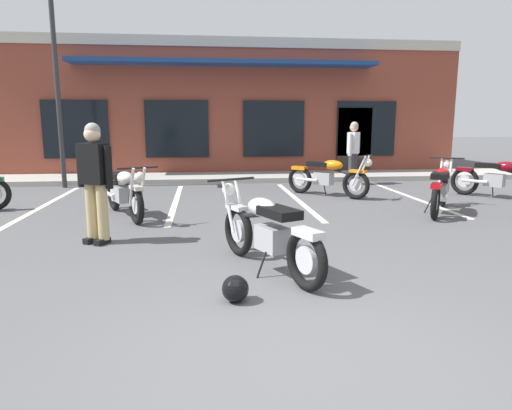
{
  "coord_description": "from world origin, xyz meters",
  "views": [
    {
      "loc": [
        -0.71,
        -2.95,
        1.7
      ],
      "look_at": [
        0.0,
        3.27,
        0.55
      ],
      "focal_mm": 32.25,
      "sensor_mm": 36.0,
      "label": 1
    }
  ],
  "objects_px": {
    "person_in_black_shirt": "(95,176)",
    "person_in_shorts_foreground": "(353,149)",
    "motorcycle_red_sportbike": "(441,188)",
    "motorcycle_black_cruiser": "(124,192)",
    "motorcycle_orange_scrambler": "(328,176)",
    "parking_lot_lamp_post": "(53,55)",
    "motorcycle_foreground_classic": "(267,231)",
    "motorcycle_silver_naked": "(500,178)",
    "helmet_on_pavement": "(235,289)"
  },
  "relations": [
    {
      "from": "motorcycle_red_sportbike",
      "to": "motorcycle_orange_scrambler",
      "type": "bearing_deg",
      "value": 127.58
    },
    {
      "from": "motorcycle_silver_naked",
      "to": "helmet_on_pavement",
      "type": "height_order",
      "value": "motorcycle_silver_naked"
    },
    {
      "from": "person_in_shorts_foreground",
      "to": "motorcycle_foreground_classic",
      "type": "bearing_deg",
      "value": -115.37
    },
    {
      "from": "motorcycle_silver_naked",
      "to": "person_in_shorts_foreground",
      "type": "distance_m",
      "value": 3.63
    },
    {
      "from": "person_in_black_shirt",
      "to": "motorcycle_foreground_classic",
      "type": "bearing_deg",
      "value": -33.66
    },
    {
      "from": "motorcycle_foreground_classic",
      "to": "person_in_shorts_foreground",
      "type": "distance_m",
      "value": 7.68
    },
    {
      "from": "person_in_black_shirt",
      "to": "helmet_on_pavement",
      "type": "bearing_deg",
      "value": -53.2
    },
    {
      "from": "motorcycle_silver_naked",
      "to": "parking_lot_lamp_post",
      "type": "bearing_deg",
      "value": 164.52
    },
    {
      "from": "person_in_black_shirt",
      "to": "parking_lot_lamp_post",
      "type": "bearing_deg",
      "value": 110.26
    },
    {
      "from": "motorcycle_black_cruiser",
      "to": "helmet_on_pavement",
      "type": "relative_size",
      "value": 7.57
    },
    {
      "from": "person_in_black_shirt",
      "to": "helmet_on_pavement",
      "type": "xyz_separation_m",
      "value": [
        1.77,
        -2.36,
        -0.82
      ]
    },
    {
      "from": "motorcycle_black_cruiser",
      "to": "motorcycle_silver_naked",
      "type": "xyz_separation_m",
      "value": [
        7.88,
        1.09,
        0.0
      ]
    },
    {
      "from": "helmet_on_pavement",
      "to": "motorcycle_black_cruiser",
      "type": "bearing_deg",
      "value": 112.21
    },
    {
      "from": "person_in_black_shirt",
      "to": "person_in_shorts_foreground",
      "type": "height_order",
      "value": "same"
    },
    {
      "from": "motorcycle_orange_scrambler",
      "to": "parking_lot_lamp_post",
      "type": "bearing_deg",
      "value": 162.36
    },
    {
      "from": "motorcycle_red_sportbike",
      "to": "motorcycle_black_cruiser",
      "type": "relative_size",
      "value": 0.93
    },
    {
      "from": "motorcycle_red_sportbike",
      "to": "person_in_black_shirt",
      "type": "xyz_separation_m",
      "value": [
        -5.89,
        -1.54,
        0.49
      ]
    },
    {
      "from": "helmet_on_pavement",
      "to": "motorcycle_orange_scrambler",
      "type": "bearing_deg",
      "value": 67.05
    },
    {
      "from": "motorcycle_black_cruiser",
      "to": "person_in_black_shirt",
      "type": "distance_m",
      "value": 1.84
    },
    {
      "from": "motorcycle_orange_scrambler",
      "to": "motorcycle_red_sportbike",
      "type": "bearing_deg",
      "value": -52.42
    },
    {
      "from": "helmet_on_pavement",
      "to": "parking_lot_lamp_post",
      "type": "height_order",
      "value": "parking_lot_lamp_post"
    },
    {
      "from": "motorcycle_orange_scrambler",
      "to": "motorcycle_black_cruiser",
      "type": "bearing_deg",
      "value": -156.42
    },
    {
      "from": "motorcycle_foreground_classic",
      "to": "person_in_black_shirt",
      "type": "relative_size",
      "value": 1.18
    },
    {
      "from": "motorcycle_silver_naked",
      "to": "person_in_shorts_foreground",
      "type": "height_order",
      "value": "person_in_shorts_foreground"
    },
    {
      "from": "motorcycle_red_sportbike",
      "to": "motorcycle_black_cruiser",
      "type": "distance_m",
      "value": 5.81
    },
    {
      "from": "motorcycle_red_sportbike",
      "to": "motorcycle_silver_naked",
      "type": "distance_m",
      "value": 2.46
    },
    {
      "from": "motorcycle_orange_scrambler",
      "to": "helmet_on_pavement",
      "type": "height_order",
      "value": "motorcycle_orange_scrambler"
    },
    {
      "from": "motorcycle_red_sportbike",
      "to": "person_in_shorts_foreground",
      "type": "relative_size",
      "value": 1.1
    },
    {
      "from": "motorcycle_foreground_classic",
      "to": "motorcycle_silver_naked",
      "type": "xyz_separation_m",
      "value": [
        5.76,
        4.32,
        0.0
      ]
    },
    {
      "from": "motorcycle_foreground_classic",
      "to": "motorcycle_silver_naked",
      "type": "height_order",
      "value": "same"
    },
    {
      "from": "motorcycle_foreground_classic",
      "to": "motorcycle_silver_naked",
      "type": "relative_size",
      "value": 1.12
    },
    {
      "from": "motorcycle_black_cruiser",
      "to": "helmet_on_pavement",
      "type": "xyz_separation_m",
      "value": [
        1.69,
        -4.13,
        -0.33
      ]
    },
    {
      "from": "motorcycle_foreground_classic",
      "to": "motorcycle_red_sportbike",
      "type": "relative_size",
      "value": 1.08
    },
    {
      "from": "motorcycle_orange_scrambler",
      "to": "motorcycle_silver_naked",
      "type": "bearing_deg",
      "value": -11.62
    },
    {
      "from": "motorcycle_orange_scrambler",
      "to": "parking_lot_lamp_post",
      "type": "xyz_separation_m",
      "value": [
        -6.38,
        2.03,
        2.82
      ]
    },
    {
      "from": "person_in_black_shirt",
      "to": "person_in_shorts_foreground",
      "type": "xyz_separation_m",
      "value": [
        5.49,
        5.46,
        0.0
      ]
    },
    {
      "from": "motorcycle_black_cruiser",
      "to": "person_in_shorts_foreground",
      "type": "relative_size",
      "value": 1.18
    },
    {
      "from": "motorcycle_silver_naked",
      "to": "person_in_black_shirt",
      "type": "xyz_separation_m",
      "value": [
        -7.96,
        -2.86,
        0.49
      ]
    },
    {
      "from": "motorcycle_black_cruiser",
      "to": "person_in_black_shirt",
      "type": "relative_size",
      "value": 1.18
    },
    {
      "from": "motorcycle_silver_naked",
      "to": "motorcycle_orange_scrambler",
      "type": "height_order",
      "value": "same"
    },
    {
      "from": "motorcycle_orange_scrambler",
      "to": "helmet_on_pavement",
      "type": "distance_m",
      "value": 6.49
    },
    {
      "from": "motorcycle_foreground_classic",
      "to": "motorcycle_red_sportbike",
      "type": "bearing_deg",
      "value": 39.15
    },
    {
      "from": "motorcycle_foreground_classic",
      "to": "motorcycle_orange_scrambler",
      "type": "height_order",
      "value": "same"
    },
    {
      "from": "motorcycle_black_cruiser",
      "to": "motorcycle_orange_scrambler",
      "type": "distance_m",
      "value": 4.6
    },
    {
      "from": "parking_lot_lamp_post",
      "to": "motorcycle_silver_naked",
      "type": "bearing_deg",
      "value": -15.48
    },
    {
      "from": "motorcycle_orange_scrambler",
      "to": "motorcycle_foreground_classic",
      "type": "bearing_deg",
      "value": -112.44
    },
    {
      "from": "motorcycle_foreground_classic",
      "to": "person_in_shorts_foreground",
      "type": "bearing_deg",
      "value": 64.63
    },
    {
      "from": "motorcycle_orange_scrambler",
      "to": "parking_lot_lamp_post",
      "type": "relative_size",
      "value": 0.33
    },
    {
      "from": "motorcycle_black_cruiser",
      "to": "parking_lot_lamp_post",
      "type": "height_order",
      "value": "parking_lot_lamp_post"
    },
    {
      "from": "motorcycle_red_sportbike",
      "to": "parking_lot_lamp_post",
      "type": "relative_size",
      "value": 0.36
    }
  ]
}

